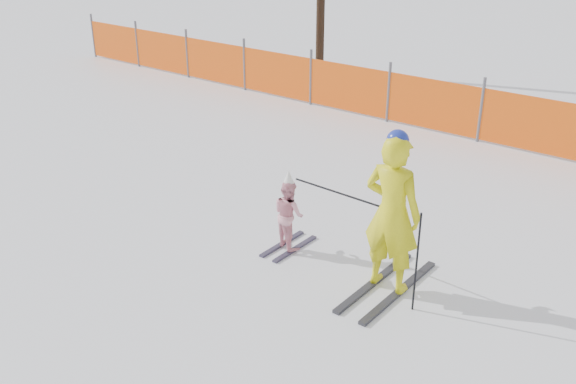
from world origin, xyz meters
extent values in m
plane|color=white|center=(0.00, 0.00, 0.00)|extent=(120.00, 120.00, 0.00)
cube|color=black|center=(1.10, 0.79, 0.02)|extent=(0.09, 1.65, 0.04)
cube|color=black|center=(1.44, 0.79, 0.02)|extent=(0.09, 1.65, 0.04)
imported|color=yellow|center=(1.27, 0.79, 0.99)|extent=(0.70, 0.47, 1.89)
sphere|color=#1C2C9A|center=(1.27, 0.79, 1.86)|extent=(0.25, 0.25, 0.25)
cube|color=black|center=(-0.37, 0.84, 0.01)|extent=(0.09, 0.87, 0.03)
cube|color=black|center=(-0.15, 0.84, 0.01)|extent=(0.09, 0.87, 0.03)
imported|color=pink|center=(-0.26, 0.84, 0.49)|extent=(0.54, 0.48, 0.93)
cone|color=white|center=(-0.26, 0.84, 0.99)|extent=(0.19, 0.19, 0.24)
cylinder|color=black|center=(1.72, 0.59, 0.60)|extent=(0.02, 0.02, 1.21)
cylinder|color=black|center=(0.50, 0.82, 1.02)|extent=(1.28, 0.06, 0.02)
cylinder|color=#595960|center=(-12.02, 6.36, 0.62)|extent=(0.06, 0.06, 1.25)
cylinder|color=#595960|center=(-10.02, 6.36, 0.62)|extent=(0.06, 0.06, 1.25)
cylinder|color=#595960|center=(-8.02, 6.36, 0.62)|extent=(0.06, 0.06, 1.25)
cylinder|color=#595960|center=(-6.02, 6.36, 0.62)|extent=(0.06, 0.06, 1.25)
cylinder|color=#595960|center=(-4.02, 6.36, 0.62)|extent=(0.06, 0.06, 1.25)
cylinder|color=#595960|center=(-2.02, 6.36, 0.62)|extent=(0.06, 0.06, 1.25)
cylinder|color=#595960|center=(-0.02, 6.36, 0.62)|extent=(0.06, 0.06, 1.25)
cube|color=#F8570D|center=(-3.49, 6.36, 0.55)|extent=(17.06, 0.03, 1.00)
camera|label=1|loc=(4.39, -5.01, 4.17)|focal=40.00mm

